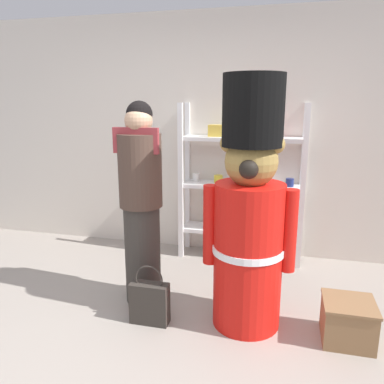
{
  "coord_description": "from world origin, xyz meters",
  "views": [
    {
      "loc": [
        0.83,
        -1.98,
        1.68
      ],
      "look_at": [
        0.14,
        0.77,
        1.0
      ],
      "focal_mm": 35.65,
      "sensor_mm": 36.0,
      "label": 1
    }
  ],
  "objects_px": {
    "teddy_bear_guard": "(249,217)",
    "shopping_bag": "(150,302)",
    "merchandise_shelf": "(241,182)",
    "person_shopper": "(141,202)",
    "display_crate": "(348,321)"
  },
  "relations": [
    {
      "from": "teddy_bear_guard",
      "to": "shopping_bag",
      "type": "relative_size",
      "value": 3.92
    },
    {
      "from": "merchandise_shelf",
      "to": "person_shopper",
      "type": "xyz_separation_m",
      "value": [
        -0.69,
        -1.14,
        0.03
      ]
    },
    {
      "from": "person_shopper",
      "to": "teddy_bear_guard",
      "type": "bearing_deg",
      "value": -9.53
    },
    {
      "from": "person_shopper",
      "to": "shopping_bag",
      "type": "relative_size",
      "value": 3.54
    },
    {
      "from": "merchandise_shelf",
      "to": "teddy_bear_guard",
      "type": "height_order",
      "value": "teddy_bear_guard"
    },
    {
      "from": "shopping_bag",
      "to": "teddy_bear_guard",
      "type": "bearing_deg",
      "value": 14.06
    },
    {
      "from": "merchandise_shelf",
      "to": "shopping_bag",
      "type": "bearing_deg",
      "value": -109.3
    },
    {
      "from": "teddy_bear_guard",
      "to": "shopping_bag",
      "type": "xyz_separation_m",
      "value": [
        -0.72,
        -0.18,
        -0.69
      ]
    },
    {
      "from": "teddy_bear_guard",
      "to": "person_shopper",
      "type": "relative_size",
      "value": 1.11
    },
    {
      "from": "teddy_bear_guard",
      "to": "display_crate",
      "type": "height_order",
      "value": "teddy_bear_guard"
    },
    {
      "from": "merchandise_shelf",
      "to": "display_crate",
      "type": "distance_m",
      "value": 1.78
    },
    {
      "from": "merchandise_shelf",
      "to": "person_shopper",
      "type": "distance_m",
      "value": 1.33
    },
    {
      "from": "person_shopper",
      "to": "shopping_bag",
      "type": "xyz_separation_m",
      "value": [
        0.18,
        -0.33,
        -0.7
      ]
    },
    {
      "from": "display_crate",
      "to": "person_shopper",
      "type": "bearing_deg",
      "value": 172.77
    },
    {
      "from": "merchandise_shelf",
      "to": "teddy_bear_guard",
      "type": "distance_m",
      "value": 1.3
    }
  ]
}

